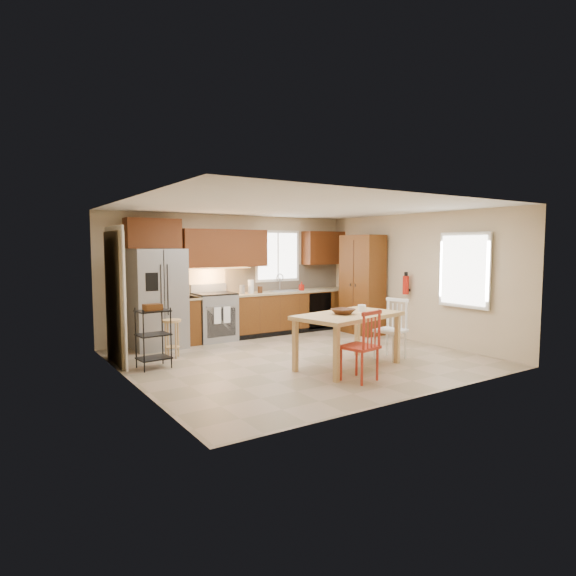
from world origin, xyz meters
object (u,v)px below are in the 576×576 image
(chair_red, at_px, (359,345))
(bar_stool, at_px, (172,339))
(pantry, at_px, (362,285))
(fire_extinguisher, at_px, (406,285))
(refrigerator, at_px, (158,299))
(utility_cart, at_px, (153,338))
(range_stove, at_px, (215,318))
(dining_table, at_px, (348,341))
(soap_bottle, at_px, (301,286))
(table_bowl, at_px, (343,314))
(table_jar, at_px, (362,309))
(chair_white, at_px, (390,329))

(chair_red, distance_m, bar_stool, 3.24)
(pantry, height_order, fire_extinguisher, pantry)
(refrigerator, xyz_separation_m, utility_cart, (-0.54, -1.41, -0.44))
(refrigerator, bearing_deg, range_stove, 2.99)
(fire_extinguisher, bearing_deg, dining_table, -156.37)
(soap_bottle, distance_m, utility_cart, 4.00)
(table_bowl, xyz_separation_m, table_jar, (0.47, 0.11, 0.03))
(refrigerator, xyz_separation_m, pantry, (4.13, -0.93, 0.14))
(chair_red, bearing_deg, bar_stool, 109.92)
(dining_table, bearing_deg, pantry, 32.33)
(soap_bottle, height_order, chair_white, soap_bottle)
(pantry, distance_m, table_jar, 2.66)
(range_stove, distance_m, table_bowl, 3.17)
(chair_white, relative_size, table_bowl, 2.90)
(range_stove, relative_size, pantry, 0.44)
(soap_bottle, relative_size, chair_red, 0.19)
(fire_extinguisher, xyz_separation_m, chair_red, (-2.70, -1.68, -0.61))
(soap_bottle, xyz_separation_m, dining_table, (-1.20, -2.98, -0.59))
(range_stove, xyz_separation_m, chair_white, (1.78, -3.01, 0.03))
(pantry, xyz_separation_m, fire_extinguisher, (0.20, -1.05, 0.05))
(chair_red, relative_size, table_bowl, 2.90)
(refrigerator, height_order, range_stove, refrigerator)
(soap_bottle, bearing_deg, chair_white, -94.84)
(fire_extinguisher, height_order, table_jar, fire_extinguisher)
(dining_table, height_order, utility_cart, utility_cart)
(fire_extinguisher, height_order, utility_cart, fire_extinguisher)
(refrigerator, xyz_separation_m, soap_bottle, (3.18, -0.02, 0.09))
(pantry, bearing_deg, table_jar, -132.06)
(chair_white, xyz_separation_m, table_bowl, (-1.06, -0.05, 0.34))
(table_bowl, xyz_separation_m, bar_stool, (-1.94, 2.11, -0.51))
(range_stove, bearing_deg, bar_stool, -141.90)
(chair_white, bearing_deg, range_stove, 18.89)
(table_bowl, bearing_deg, range_stove, 103.35)
(chair_white, height_order, bar_stool, chair_white)
(dining_table, relative_size, chair_red, 1.70)
(range_stove, distance_m, dining_table, 3.17)
(chair_white, bearing_deg, dining_table, 81.30)
(range_stove, relative_size, table_bowl, 2.70)
(pantry, height_order, bar_stool, pantry)
(chair_white, relative_size, table_jar, 6.38)
(range_stove, distance_m, soap_bottle, 2.10)
(chair_red, relative_size, table_jar, 6.38)
(table_jar, bearing_deg, pantry, 47.94)
(chair_red, bearing_deg, range_stove, 85.68)
(chair_red, bearing_deg, fire_extinguisher, 20.16)
(dining_table, bearing_deg, table_jar, 4.23)
(bar_stool, bearing_deg, refrigerator, 86.21)
(range_stove, relative_size, fire_extinguisher, 2.56)
(table_jar, bearing_deg, utility_cart, 152.73)
(chair_white, bearing_deg, table_jar, 72.87)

